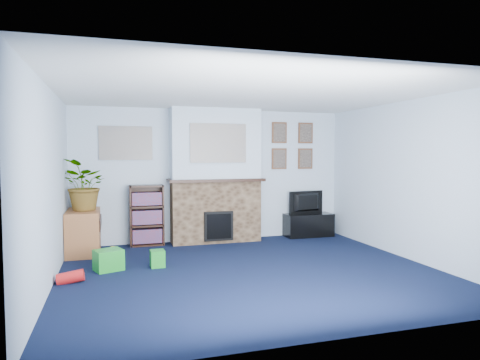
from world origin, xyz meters
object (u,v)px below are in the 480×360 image
object	(u,v)px
television	(308,202)
sideboard	(84,232)
bookshelf	(147,217)
tv_stand	(308,225)

from	to	relation	value
television	sideboard	size ratio (longest dim) A/B	0.84
sideboard	bookshelf	bearing A→B (deg)	19.29
television	sideboard	xyz separation A→B (m)	(-4.08, -0.30, -0.31)
television	bookshelf	xyz separation A→B (m)	(-3.06, 0.06, -0.15)
bookshelf	sideboard	size ratio (longest dim) A/B	1.17
television	bookshelf	distance (m)	3.06
bookshelf	sideboard	distance (m)	1.09
tv_stand	television	bearing A→B (deg)	90.00
television	bookshelf	bearing A→B (deg)	-10.08
tv_stand	television	world-z (taller)	television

